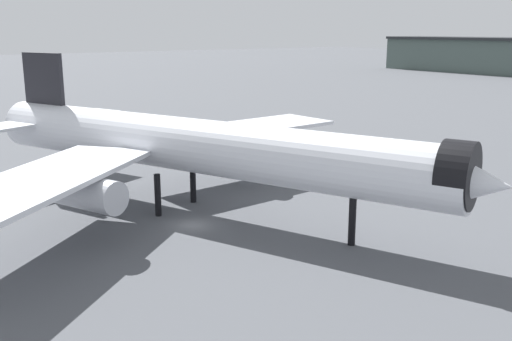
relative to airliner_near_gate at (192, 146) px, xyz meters
name	(u,v)px	position (x,y,z in m)	size (l,w,h in m)	color
ground	(193,225)	(3.96, -2.40, -7.64)	(900.00, 900.00, 0.00)	#4C4F54
airliner_near_gate	(192,146)	(0.00, 0.00, 0.00)	(63.85, 57.19, 17.36)	silver
service_truck_front	(203,136)	(-33.07, 21.56, -6.05)	(5.96, 4.12, 3.00)	black
baggage_tug_wing	(351,148)	(-12.24, 37.73, -6.67)	(3.38, 2.24, 1.85)	black
traffic_cone_near_nose	(67,157)	(-36.16, -2.22, -7.33)	(0.49, 0.49, 0.62)	#F2600C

